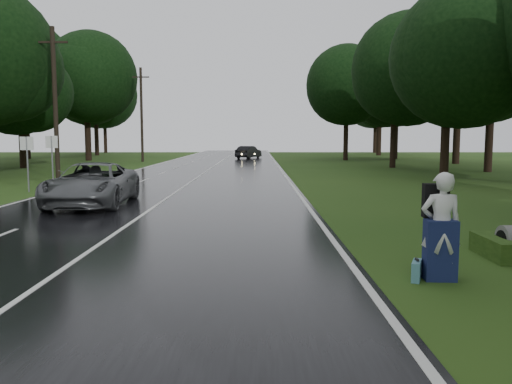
# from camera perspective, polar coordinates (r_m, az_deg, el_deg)

# --- Properties ---
(ground) EXTENTS (160.00, 160.00, 0.00)m
(ground) POSITION_cam_1_polar(r_m,az_deg,el_deg) (12.05, -18.74, -6.91)
(ground) COLOR #294715
(ground) RESTS_ON ground
(road) EXTENTS (12.00, 140.00, 0.04)m
(road) POSITION_cam_1_polar(r_m,az_deg,el_deg) (31.45, -6.98, 1.30)
(road) COLOR black
(road) RESTS_ON ground
(lane_center) EXTENTS (0.12, 140.00, 0.01)m
(lane_center) POSITION_cam_1_polar(r_m,az_deg,el_deg) (31.45, -6.98, 1.34)
(lane_center) COLOR silver
(lane_center) RESTS_ON road
(grey_car) EXTENTS (2.94, 5.98, 1.63)m
(grey_car) POSITION_cam_1_polar(r_m,az_deg,el_deg) (20.67, -17.83, 0.86)
(grey_car) COLOR #505356
(grey_car) RESTS_ON road
(far_car) EXTENTS (3.28, 4.91, 1.53)m
(far_car) POSITION_cam_1_polar(r_m,az_deg,el_deg) (62.98, -0.84, 4.46)
(far_car) COLOR black
(far_car) RESTS_ON road
(hitchhiker) EXTENTS (0.76, 0.69, 2.02)m
(hitchhiker) POSITION_cam_1_polar(r_m,az_deg,el_deg) (10.08, 19.90, -4.03)
(hitchhiker) COLOR silver
(hitchhiker) RESTS_ON ground
(suitcase) EXTENTS (0.33, 0.53, 0.37)m
(suitcase) POSITION_cam_1_polar(r_m,az_deg,el_deg) (10.05, 17.49, -8.37)
(suitcase) COLOR teal
(suitcase) RESTS_ON ground
(utility_pole_mid) EXTENTS (1.80, 0.28, 9.31)m
(utility_pole_mid) POSITION_cam_1_polar(r_m,az_deg,el_deg) (34.08, -21.20, 1.26)
(utility_pole_mid) COLOR black
(utility_pole_mid) RESTS_ON ground
(utility_pole_far) EXTENTS (1.80, 0.28, 10.03)m
(utility_pole_far) POSITION_cam_1_polar(r_m,az_deg,el_deg) (56.75, -12.54, 3.32)
(utility_pole_far) COLOR black
(utility_pole_far) RESTS_ON ground
(road_sign_a) EXTENTS (0.64, 0.10, 2.68)m
(road_sign_a) POSITION_cam_1_polar(r_m,az_deg,el_deg) (27.10, -24.02, -0.01)
(road_sign_a) COLOR white
(road_sign_a) RESTS_ON ground
(road_sign_b) EXTENTS (0.65, 0.10, 2.73)m
(road_sign_b) POSITION_cam_1_polar(r_m,az_deg,el_deg) (29.84, -21.68, 0.61)
(road_sign_b) COLOR white
(road_sign_b) RESTS_ON ground
(tree_left_e) EXTENTS (7.40, 7.40, 11.56)m
(tree_left_e) POSITION_cam_1_polar(r_m,az_deg,el_deg) (48.71, -24.48, 2.47)
(tree_left_e) COLOR black
(tree_left_e) RESTS_ON ground
(tree_left_f) EXTENTS (10.56, 10.56, 16.50)m
(tree_left_f) POSITION_cam_1_polar(r_m,az_deg,el_deg) (61.49, -18.17, 3.37)
(tree_left_f) COLOR black
(tree_left_f) RESTS_ON ground
(tree_right_d) EXTENTS (8.19, 8.19, 12.79)m
(tree_right_d) POSITION_cam_1_polar(r_m,az_deg,el_deg) (34.51, 20.21, 1.36)
(tree_right_d) COLOR black
(tree_right_d) RESTS_ON ground
(tree_right_e) EXTENTS (9.14, 9.14, 14.28)m
(tree_right_e) POSITION_cam_1_polar(r_m,az_deg,el_deg) (46.28, 14.98, 2.65)
(tree_right_e) COLOR black
(tree_right_e) RESTS_ON ground
(tree_right_f) EXTENTS (9.78, 9.78, 15.28)m
(tree_right_f) POSITION_cam_1_polar(r_m,az_deg,el_deg) (60.26, 9.95, 3.53)
(tree_right_f) COLOR black
(tree_right_f) RESTS_ON ground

